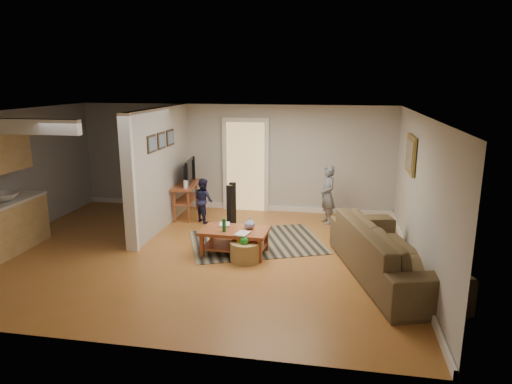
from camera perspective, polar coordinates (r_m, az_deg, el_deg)
ground at (r=8.39m, az=-7.30°, el=-7.56°), size 7.50×7.50×0.00m
room_shell at (r=8.75m, az=-13.44°, el=2.99°), size 7.54×6.02×2.52m
area_rug at (r=8.85m, az=0.06°, el=-6.26°), size 2.96×2.59×0.01m
sofa at (r=7.68m, az=16.22°, el=-10.12°), size 1.93×3.12×0.85m
coffee_table at (r=8.17m, az=-2.56°, el=-5.37°), size 1.21×0.74×0.70m
tv_console at (r=10.47m, az=-8.73°, el=0.66°), size 0.61×1.25×1.04m
speaker_left at (r=9.25m, az=-3.27°, el=-2.17°), size 0.13×0.13×1.00m
speaker_right at (r=9.43m, az=-2.92°, el=-1.80°), size 0.13×0.13×1.01m
toy_basket at (r=7.92m, az=-1.35°, el=-7.28°), size 0.52×0.52×0.47m
child at (r=10.13m, az=8.82°, el=-3.83°), size 0.47×0.55×1.27m
toddler at (r=10.18m, az=-6.52°, el=-3.66°), size 0.60×0.59×0.97m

